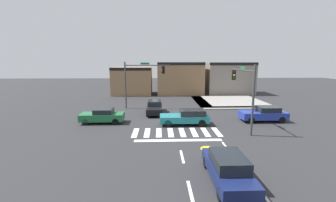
% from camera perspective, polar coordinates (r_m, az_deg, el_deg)
% --- Properties ---
extents(ground_plane, '(120.00, 120.00, 0.00)m').
position_cam_1_polar(ground_plane, '(23.83, 1.34, -4.61)').
color(ground_plane, '#2B2B2D').
extents(crosswalk_near, '(7.50, 2.56, 0.01)m').
position_cam_1_polar(crosswalk_near, '(19.52, 2.13, -7.92)').
color(crosswalk_near, silver).
rests_on(crosswalk_near, ground_plane).
extents(lane_markings, '(6.80, 20.25, 0.01)m').
position_cam_1_polar(lane_markings, '(12.77, 9.97, -18.17)').
color(lane_markings, white).
rests_on(lane_markings, ground_plane).
extents(bike_detector_marking, '(1.01, 1.01, 0.01)m').
position_cam_1_polar(bike_detector_marking, '(16.27, 10.02, -11.81)').
color(bike_detector_marking, yellow).
rests_on(bike_detector_marking, ground_plane).
extents(curb_corner_northeast, '(10.00, 10.60, 0.15)m').
position_cam_1_polar(curb_corner_northeast, '(34.43, 14.63, -0.27)').
color(curb_corner_northeast, gray).
rests_on(curb_corner_northeast, ground_plane).
extents(storefront_row, '(25.79, 5.99, 5.89)m').
position_cam_1_polar(storefront_row, '(42.27, 4.55, 5.64)').
color(storefront_row, '#93704C').
rests_on(storefront_row, ground_plane).
extents(traffic_signal_southeast, '(0.32, 5.95, 5.80)m').
position_cam_1_polar(traffic_signal_southeast, '(21.14, 18.62, 3.98)').
color(traffic_signal_southeast, '#383A3D').
rests_on(traffic_signal_southeast, ground_plane).
extents(traffic_signal_northwest, '(5.69, 0.32, 5.97)m').
position_cam_1_polar(traffic_signal_northwest, '(28.98, -6.63, 6.26)').
color(traffic_signal_northwest, '#383A3D').
rests_on(traffic_signal_northwest, ground_plane).
extents(car_blue, '(4.50, 1.92, 1.51)m').
position_cam_1_polar(car_blue, '(24.85, 23.12, -3.00)').
color(car_blue, '#23389E').
rests_on(car_blue, ground_plane).
extents(car_teal, '(4.64, 1.87, 1.47)m').
position_cam_1_polar(car_teal, '(21.72, 4.66, -4.03)').
color(car_teal, '#196B70').
rests_on(car_teal, ground_plane).
extents(car_navy, '(1.72, 4.58, 1.49)m').
position_cam_1_polar(car_navy, '(12.09, 14.92, -16.14)').
color(car_navy, '#141E4C').
rests_on(car_navy, ground_plane).
extents(car_green, '(4.18, 1.77, 1.42)m').
position_cam_1_polar(car_green, '(23.15, -16.24, -3.63)').
color(car_green, '#1E6638').
rests_on(car_green, ground_plane).
extents(car_black, '(1.71, 4.79, 1.48)m').
position_cam_1_polar(car_black, '(26.39, -3.44, -1.57)').
color(car_black, black).
rests_on(car_black, ground_plane).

